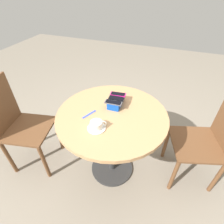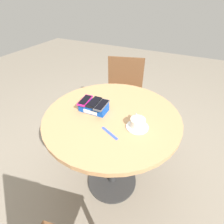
{
  "view_description": "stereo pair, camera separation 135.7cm",
  "coord_description": "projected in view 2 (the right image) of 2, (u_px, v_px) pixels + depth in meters",
  "views": [
    {
      "loc": [
        1.01,
        0.37,
        1.65
      ],
      "look_at": [
        0.0,
        0.0,
        0.77
      ],
      "focal_mm": 28.0,
      "sensor_mm": 36.0,
      "label": 1
    },
    {
      "loc": [
        0.4,
        -0.83,
        1.44
      ],
      "look_at": [
        0.0,
        0.0,
        0.77
      ],
      "focal_mm": 28.0,
      "sensor_mm": 36.0,
      "label": 2
    }
  ],
  "objects": [
    {
      "name": "lanyard_strap",
      "position": [
        110.0,
        133.0,
        1.0
      ],
      "size": [
        0.13,
        0.07,
        0.0
      ],
      "primitive_type": "cube",
      "rotation": [
        0.0,
        0.0,
        -0.42
      ],
      "color": "blue",
      "rests_on": "round_table"
    },
    {
      "name": "phone_box",
      "position": [
        94.0,
        107.0,
        1.17
      ],
      "size": [
        0.18,
        0.11,
        0.06
      ],
      "color": "#0F42AD",
      "rests_on": "round_table"
    },
    {
      "name": "chair_far_side",
      "position": [
        124.0,
        94.0,
        1.99
      ],
      "size": [
        0.53,
        0.53,
        0.82
      ],
      "color": "brown",
      "rests_on": "ground_plane"
    },
    {
      "name": "phone_magenta",
      "position": [
        85.0,
        100.0,
        1.17
      ],
      "size": [
        0.07,
        0.14,
        0.01
      ],
      "color": "#D11975",
      "rests_on": "phone_box"
    },
    {
      "name": "round_table",
      "position": [
        112.0,
        130.0,
        1.23
      ],
      "size": [
        0.9,
        0.9,
        0.75
      ],
      "color": "#2D2D2D",
      "rests_on": "ground_plane"
    },
    {
      "name": "coffee_cup",
      "position": [
        138.0,
        122.0,
        1.03
      ],
      "size": [
        0.09,
        0.11,
        0.06
      ],
      "color": "silver",
      "rests_on": "saucer"
    },
    {
      "name": "phone_black",
      "position": [
        94.0,
        102.0,
        1.15
      ],
      "size": [
        0.06,
        0.13,
        0.01
      ],
      "color": "black",
      "rests_on": "phone_box"
    },
    {
      "name": "ground_plane",
      "position": [
        112.0,
        180.0,
        1.59
      ],
      "size": [
        8.0,
        8.0,
        0.0
      ],
      "primitive_type": "plane",
      "color": "gray"
    },
    {
      "name": "phone_gray",
      "position": [
        102.0,
        105.0,
        1.13
      ],
      "size": [
        0.06,
        0.14,
        0.01
      ],
      "color": "#515156",
      "rests_on": "phone_box"
    },
    {
      "name": "saucer",
      "position": [
        137.0,
        127.0,
        1.04
      ],
      "size": [
        0.13,
        0.13,
        0.01
      ],
      "primitive_type": "cylinder",
      "color": "silver",
      "rests_on": "round_table"
    }
  ]
}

